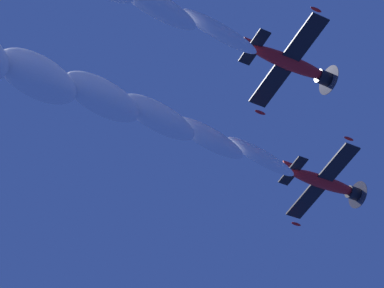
{
  "coord_description": "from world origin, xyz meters",
  "views": [
    {
      "loc": [
        23.97,
        -27.73,
        1.5
      ],
      "look_at": [
        1.66,
        -6.99,
        54.92
      ],
      "focal_mm": 68.13,
      "sensor_mm": 36.0,
      "label": 1
    }
  ],
  "objects": [
    {
      "name": "airplane_left_wingman",
      "position": [
        12.08,
        -5.49,
        56.64
      ],
      "size": [
        9.74,
        8.73,
        3.54
      ],
      "color": "red"
    },
    {
      "name": "airplane_lead",
      "position": [
        5.83,
        5.86,
        57.68
      ],
      "size": [
        9.77,
        8.71,
        3.59
      ],
      "color": "red"
    }
  ]
}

